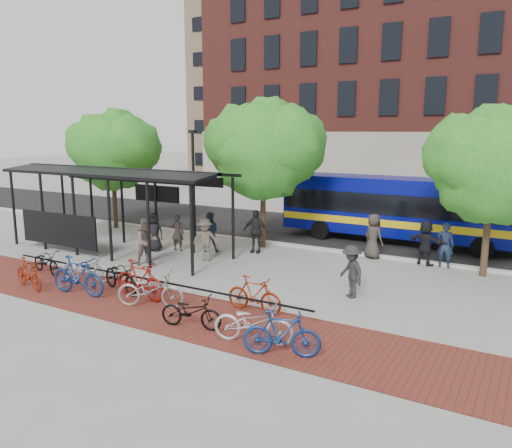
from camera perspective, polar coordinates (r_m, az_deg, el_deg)
The scene contains 33 objects.
ground at distance 18.07m, azimuth 4.01°, elevation -5.81°, with size 160.00×160.00×0.00m, color #9E9E99.
asphalt_street at distance 25.30m, azimuth 12.00°, elevation -1.22°, with size 160.00×8.00×0.01m, color black.
curb at distance 21.60m, azimuth 8.69°, elevation -2.99°, with size 160.00×0.25×0.12m, color #B7B7B2.
brick_strip at distance 15.16m, azimuth -11.48°, elevation -9.27°, with size 24.00×3.00×0.01m, color maroon.
bike_rack_rail at distance 16.62m, azimuth -12.81°, elevation -7.54°, with size 12.00×0.05×0.95m, color black.
building_tower at distance 61.18m, azimuth 7.41°, elevation 19.89°, with size 22.00×22.00×30.00m, color #7A664C.
bus_shelter at distance 21.89m, azimuth -16.03°, elevation 4.71°, with size 10.60×3.07×3.60m.
tree_a at distance 27.18m, azimuth -15.93°, elevation 8.42°, with size 4.90×4.00×6.18m.
tree_b at distance 21.65m, azimuth 1.12°, elevation 8.93°, with size 5.15×4.20×6.47m.
tree_c at distance 19.03m, azimuth 25.71°, elevation 6.42°, with size 4.66×3.80×5.92m.
lamp_post_left at distance 24.21m, azimuth -7.15°, elevation 4.97°, with size 0.35×0.20×5.12m.
bus at distance 23.67m, azimuth 16.49°, elevation 1.97°, with size 11.09×2.75×2.99m.
bike_0 at distance 19.59m, azimuth -22.85°, elevation -4.00°, with size 0.58×1.68×0.88m, color black.
bike_1 at distance 17.99m, azimuth -24.54°, elevation -5.16°, with size 0.48×1.69×1.02m, color maroon.
bike_2 at distance 18.11m, azimuth -18.84°, elevation -4.76°, with size 0.63×1.81×0.95m, color #99999B.
bike_3 at distance 16.69m, azimuth -19.68°, elevation -5.60°, with size 0.58×2.06×1.24m, color navy.
bike_4 at distance 16.63m, azimuth -15.22°, elevation -5.77°, with size 0.69×1.97×1.04m, color black.
bike_5 at distance 15.80m, azimuth -13.15°, elevation -6.23°, with size 0.56×1.99×1.20m, color maroon.
bike_6 at distance 15.02m, azimuth -11.97°, elevation -7.35°, with size 0.70×2.02×1.06m, color gray.
bike_8 at distance 13.34m, azimuth -7.43°, elevation -9.89°, with size 0.60×1.72×0.91m, color black.
bike_9 at distance 14.32m, azimuth -0.19°, elevation -8.05°, with size 0.49×1.74×1.04m, color maroon.
bike_10 at distance 12.34m, azimuth -0.30°, elevation -11.18°, with size 0.70×2.00×1.05m, color #B8B8BB.
bike_11 at distance 11.66m, azimuth 2.95°, elevation -12.42°, with size 0.51×1.82×1.09m, color navy.
pedestrian_0 at distance 21.77m, azimuth -11.54°, elevation -0.91°, with size 0.81×0.53×1.65m, color black.
pedestrian_1 at distance 21.68m, azimuth -8.95°, elevation -0.96°, with size 0.58×0.38×1.59m, color #3A312E.
pedestrian_2 at distance 21.26m, azimuth -5.34°, elevation -0.93°, with size 0.83×0.65×1.71m, color #1C2943.
pedestrian_3 at distance 19.76m, azimuth -5.82°, elevation -1.82°, with size 1.11×0.64×1.72m, color brown.
pedestrian_4 at distance 21.05m, azimuth -0.06°, elevation -0.83°, with size 1.08×0.45×1.84m, color black.
pedestrian_5 at distance 20.19m, azimuth 18.82°, elevation -2.03°, with size 1.62×0.52×1.75m, color black.
pedestrian_6 at distance 20.65m, azimuth 13.26°, elevation -1.36°, with size 0.89×0.58×1.83m, color #38312D.
pedestrian_7 at distance 20.07m, azimuth 20.81°, elevation -2.26°, with size 0.63×0.42×1.74m, color #1D2A44.
pedestrian_8 at distance 19.63m, azimuth -12.39°, elevation -1.96°, with size 0.88×0.69×1.81m, color brown.
pedestrian_9 at distance 15.72m, azimuth 10.84°, elevation -5.37°, with size 1.07×0.61×1.65m, color #262626.
Camera 1 is at (7.56, -15.59, 5.12)m, focal length 35.00 mm.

